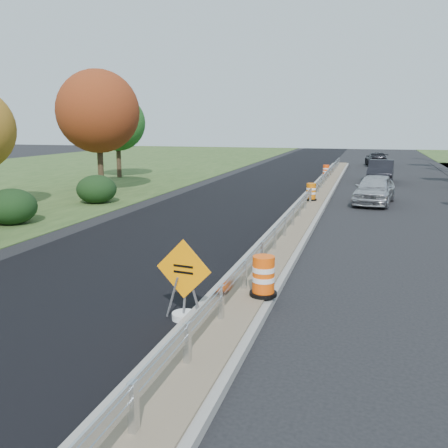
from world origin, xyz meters
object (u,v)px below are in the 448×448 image
(barrel_median_mid, at_px, (311,192))
(barrel_median_far, at_px, (326,171))
(barrel_median_near, at_px, (263,277))
(car_dark_far, at_px, (376,159))
(car_dark_mid, at_px, (381,171))
(car_silver, at_px, (375,189))
(caution_sign, at_px, (184,300))

(barrel_median_mid, xyz_separation_m, barrel_median_far, (-0.28, 12.59, -0.02))
(barrel_median_near, distance_m, car_dark_far, 41.58)
(barrel_median_mid, relative_size, car_dark_mid, 0.18)
(car_silver, bearing_deg, barrel_median_near, -91.07)
(barrel_median_near, xyz_separation_m, car_silver, (2.57, 16.34, 0.09))
(barrel_median_far, xyz_separation_m, car_dark_far, (3.81, 13.76, 0.04))
(barrel_median_far, height_order, car_silver, car_silver)
(barrel_median_near, distance_m, car_dark_mid, 26.78)
(caution_sign, distance_m, car_silver, 18.15)
(caution_sign, relative_size, car_silver, 0.39)
(barrel_median_mid, bearing_deg, caution_sign, -92.94)
(barrel_median_mid, xyz_separation_m, car_silver, (3.18, 1.22, 0.12))
(car_silver, bearing_deg, barrel_median_mid, -151.12)
(barrel_median_mid, xyz_separation_m, car_dark_far, (3.53, 26.35, 0.03))
(barrel_median_near, xyz_separation_m, barrel_median_far, (-0.88, 27.71, -0.04))
(barrel_median_mid, bearing_deg, car_silver, 21.01)
(barrel_median_far, bearing_deg, car_silver, -73.08)
(barrel_median_near, height_order, barrel_median_mid, barrel_median_near)
(barrel_median_near, bearing_deg, car_dark_far, 85.97)
(caution_sign, bearing_deg, barrel_median_near, 50.48)
(caution_sign, relative_size, barrel_median_far, 2.08)
(caution_sign, xyz_separation_m, car_silver, (4.02, 17.69, 0.32))
(barrel_median_near, xyz_separation_m, barrel_median_mid, (-0.60, 15.12, -0.02))
(caution_sign, relative_size, car_dark_far, 0.38)
(car_silver, distance_m, car_dark_mid, 10.27)
(barrel_median_near, xyz_separation_m, car_dark_far, (2.92, 41.47, 0.00))
(barrel_median_far, height_order, car_dark_mid, car_dark_mid)
(barrel_median_mid, distance_m, car_dark_mid, 12.05)
(caution_sign, relative_size, barrel_median_mid, 1.99)
(car_silver, xyz_separation_m, car_dark_far, (0.35, 25.13, -0.09))
(barrel_median_near, relative_size, barrel_median_mid, 1.05)
(barrel_median_mid, relative_size, barrel_median_far, 1.04)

